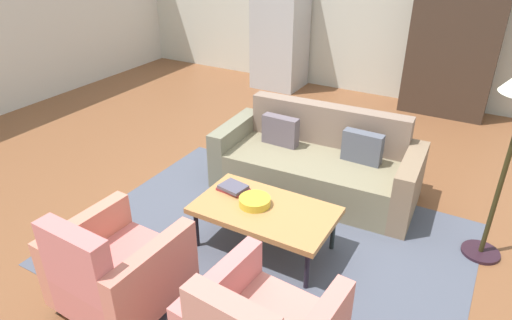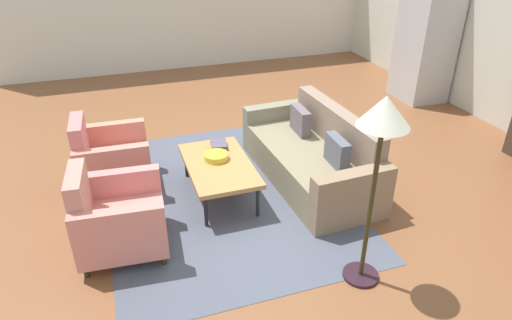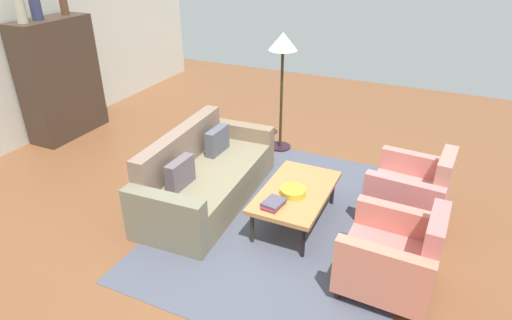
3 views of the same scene
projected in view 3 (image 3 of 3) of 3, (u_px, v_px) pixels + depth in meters
ground_plane at (231, 216)px, 5.00m from camera, size 11.49×11.49×0.00m
area_rug at (290, 220)px, 4.93m from camera, size 3.40×2.60×0.01m
couch at (203, 177)px, 5.21m from camera, size 2.14×1.00×0.86m
coffee_table at (296, 193)px, 4.73m from camera, size 1.20×0.70×0.42m
armchair_left at (396, 259)px, 3.83m from camera, size 0.83×0.83×0.88m
armchair_right at (413, 193)px, 4.79m from camera, size 0.86×0.86×0.88m
fruit_bowl at (293, 191)px, 4.62m from camera, size 0.27×0.27×0.07m
book_stack at (274, 203)px, 4.43m from camera, size 0.29×0.22×0.06m
cabinet at (60, 79)px, 6.67m from camera, size 1.20×0.51×1.80m
vase_tall at (20, 10)px, 5.84m from camera, size 0.14×0.14×0.35m
vase_round at (36, 10)px, 6.06m from camera, size 0.15×0.15×0.28m
vase_small at (63, 3)px, 6.45m from camera, size 0.12×0.12×0.34m
floor_lamp at (283, 53)px, 5.92m from camera, size 0.40×0.40×1.72m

